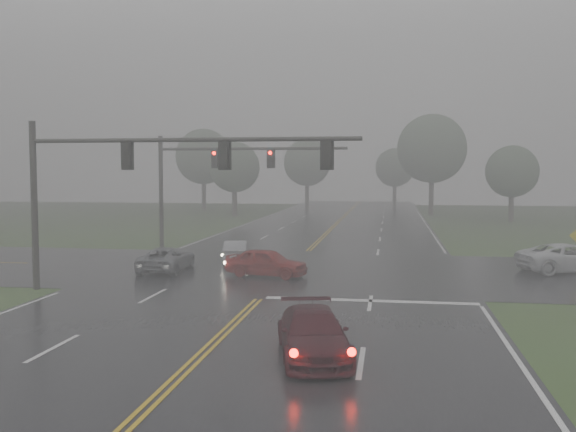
% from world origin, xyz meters
% --- Properties ---
extents(main_road, '(18.00, 160.00, 0.02)m').
position_xyz_m(main_road, '(0.00, 20.00, 0.00)').
color(main_road, black).
rests_on(main_road, ground).
extents(cross_street, '(120.00, 14.00, 0.02)m').
position_xyz_m(cross_street, '(0.00, 22.00, 0.00)').
color(cross_street, black).
rests_on(cross_street, ground).
extents(stop_bar, '(8.50, 0.50, 0.01)m').
position_xyz_m(stop_bar, '(4.50, 14.40, 0.00)').
color(stop_bar, silver).
rests_on(stop_bar, ground).
extents(sedan_maroon, '(2.83, 4.84, 1.32)m').
position_xyz_m(sedan_maroon, '(3.15, 6.30, 0.00)').
color(sedan_maroon, '#380A11').
rests_on(sedan_maroon, ground).
extents(sedan_red, '(4.34, 2.49, 1.39)m').
position_xyz_m(sedan_red, '(-0.77, 19.70, 0.00)').
color(sedan_red, maroon).
rests_on(sedan_red, ground).
extents(sedan_silver, '(1.97, 3.88, 1.22)m').
position_xyz_m(sedan_silver, '(-3.54, 24.65, 0.00)').
color(sedan_silver, '#94969A').
rests_on(sedan_silver, ground).
extents(car_grey, '(2.22, 4.59, 1.26)m').
position_xyz_m(car_grey, '(-6.21, 20.49, 0.00)').
color(car_grey, '#5A5C62').
rests_on(car_grey, ground).
extents(pickup_white, '(5.77, 3.93, 1.47)m').
position_xyz_m(pickup_white, '(14.42, 23.43, 0.00)').
color(pickup_white, silver).
rests_on(pickup_white, ground).
extents(signal_gantry_near, '(14.45, 0.32, 7.40)m').
position_xyz_m(signal_gantry_near, '(-5.69, 14.80, 5.23)').
color(signal_gantry_near, black).
rests_on(signal_gantry_near, ground).
extents(signal_gantry_far, '(12.82, 0.39, 7.60)m').
position_xyz_m(signal_gantry_far, '(-6.29, 30.59, 5.32)').
color(signal_gantry_far, black).
rests_on(signal_gantry_far, ground).
extents(tree_nw_a, '(5.87, 5.87, 8.62)m').
position_xyz_m(tree_nw_a, '(-12.62, 61.32, 5.66)').
color(tree_nw_a, '#332A21').
rests_on(tree_nw_a, ground).
extents(tree_ne_a, '(8.15, 8.15, 11.96)m').
position_xyz_m(tree_ne_a, '(10.06, 66.51, 7.88)').
color(tree_ne_a, '#332A21').
rests_on(tree_ne_a, ground).
extents(tree_n_mid, '(6.65, 6.65, 9.77)m').
position_xyz_m(tree_n_mid, '(-6.40, 78.85, 6.43)').
color(tree_n_mid, '#332A21').
rests_on(tree_n_mid, ground).
extents(tree_e_near, '(5.36, 5.36, 7.88)m').
position_xyz_m(tree_e_near, '(17.58, 57.58, 5.18)').
color(tree_e_near, '#332A21').
rests_on(tree_e_near, ground).
extents(tree_nw_b, '(7.39, 7.39, 10.86)m').
position_xyz_m(tree_nw_b, '(-19.37, 71.55, 7.15)').
color(tree_nw_b, '#332A21').
rests_on(tree_nw_b, ground).
extents(tree_n_far, '(5.97, 5.97, 8.76)m').
position_xyz_m(tree_n_far, '(5.90, 88.50, 5.76)').
color(tree_n_far, '#332A21').
rests_on(tree_n_far, ground).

